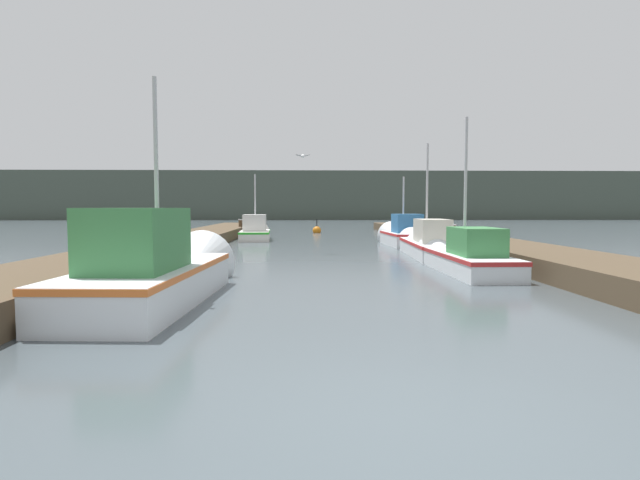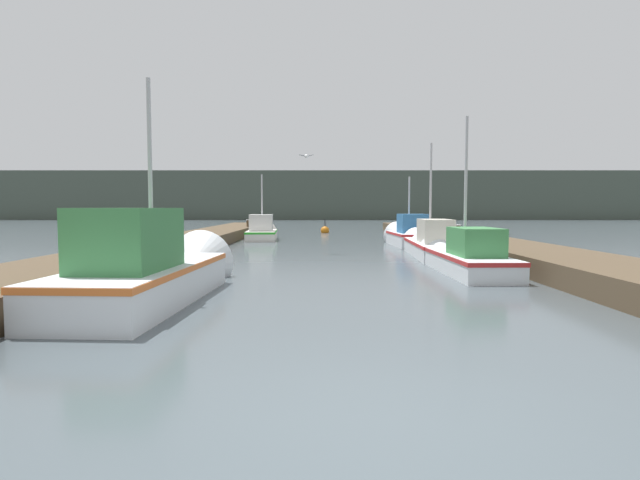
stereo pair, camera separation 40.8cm
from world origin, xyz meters
The scene contains 15 objects.
ground_plane centered at (0.00, 0.00, 0.00)m, with size 200.00×200.00×0.00m.
dock_left centered at (-5.97, 16.00, 0.27)m, with size 2.64×40.00×0.53m.
dock_right centered at (5.97, 16.00, 0.27)m, with size 2.64×40.00×0.53m.
distant_shore_ridge centered at (0.00, 73.33, 3.43)m, with size 120.00×16.00×6.86m.
fishing_boat_0 centered at (-3.55, 5.65, 0.55)m, with size 2.02×6.19×4.61m.
fishing_boat_1 centered at (3.54, 9.82, 0.40)m, with size 1.45×5.46×4.56m.
fishing_boat_2 centered at (3.61, 14.30, 0.43)m, with size 1.60×6.13×4.41m.
fishing_boat_3 centered at (3.69, 19.23, 0.46)m, with size 1.73×4.66×3.57m.
fishing_boat_4 centered at (-3.53, 23.28, 0.43)m, with size 1.75×4.75×3.98m.
mooring_piling_0 centered at (-4.84, 27.32, 0.50)m, with size 0.34×0.34×0.99m.
mooring_piling_1 centered at (4.73, 14.81, 0.56)m, with size 0.36×0.36×1.10m.
mooring_piling_2 centered at (4.51, 24.57, 0.68)m, with size 0.25×0.25×1.35m.
mooring_piling_3 centered at (4.53, 20.09, 0.53)m, with size 0.34×0.34×1.04m.
channel_buoy centered at (-0.04, 30.12, 0.17)m, with size 0.58×0.58×1.08m.
seagull_lead centered at (-0.91, 15.20, 3.69)m, with size 0.56×0.30×0.12m.
Camera 1 is at (-0.79, -3.91, 1.74)m, focal length 28.00 mm.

